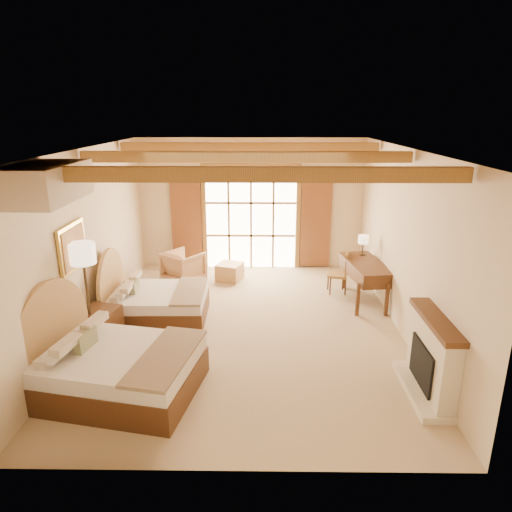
{
  "coord_description": "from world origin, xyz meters",
  "views": [
    {
      "loc": [
        0.27,
        -7.57,
        3.78
      ],
      "look_at": [
        0.16,
        0.2,
        1.32
      ],
      "focal_mm": 32.0,
      "sensor_mm": 36.0,
      "label": 1
    }
  ],
  "objects_px": {
    "nightstand": "(101,328)",
    "desk": "(365,280)",
    "bed_near": "(108,365)",
    "bed_far": "(151,300)",
    "armchair": "(184,267)"
  },
  "relations": [
    {
      "from": "nightstand",
      "to": "desk",
      "type": "relative_size",
      "value": 0.41
    },
    {
      "from": "bed_near",
      "to": "desk",
      "type": "distance_m",
      "value": 5.39
    },
    {
      "from": "bed_far",
      "to": "desk",
      "type": "bearing_deg",
      "value": 10.99
    },
    {
      "from": "nightstand",
      "to": "armchair",
      "type": "relative_size",
      "value": 0.84
    },
    {
      "from": "bed_near",
      "to": "armchair",
      "type": "distance_m",
      "value": 4.4
    },
    {
      "from": "bed_near",
      "to": "bed_far",
      "type": "height_order",
      "value": "bed_near"
    },
    {
      "from": "bed_far",
      "to": "armchair",
      "type": "height_order",
      "value": "bed_far"
    },
    {
      "from": "bed_near",
      "to": "bed_far",
      "type": "relative_size",
      "value": 1.29
    },
    {
      "from": "armchair",
      "to": "desk",
      "type": "relative_size",
      "value": 0.49
    },
    {
      "from": "bed_far",
      "to": "nightstand",
      "type": "xyz_separation_m",
      "value": [
        -0.58,
        -1.09,
        -0.03
      ]
    },
    {
      "from": "bed_near",
      "to": "bed_far",
      "type": "bearing_deg",
      "value": 100.56
    },
    {
      "from": "desk",
      "to": "bed_near",
      "type": "bearing_deg",
      "value": -150.46
    },
    {
      "from": "bed_far",
      "to": "desk",
      "type": "height_order",
      "value": "bed_far"
    },
    {
      "from": "bed_near",
      "to": "armchair",
      "type": "relative_size",
      "value": 2.98
    },
    {
      "from": "bed_far",
      "to": "nightstand",
      "type": "height_order",
      "value": "bed_far"
    }
  ]
}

